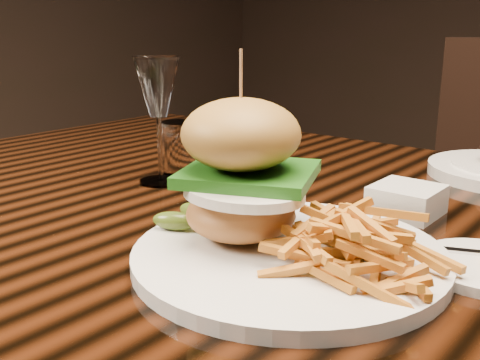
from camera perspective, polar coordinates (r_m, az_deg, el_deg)
The scene contains 5 objects.
dining_table at distance 0.75m, azimuth 9.78°, elevation -8.99°, with size 1.60×0.90×0.75m.
burger_plate at distance 0.56m, azimuth 3.96°, elevation -3.14°, with size 0.32×0.32×0.21m.
ramekin at distance 0.74m, azimuth 16.56°, elevation -1.97°, with size 0.08×0.08×0.04m, color silver.
wine_glass at distance 0.84m, azimuth -8.36°, elevation 8.90°, with size 0.07×0.07×0.19m.
water_tumbler at distance 0.89m, azimuth -5.89°, elevation 3.15°, with size 0.06×0.06×0.09m, color white.
Camera 1 is at (0.33, -0.60, 0.98)m, focal length 42.00 mm.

